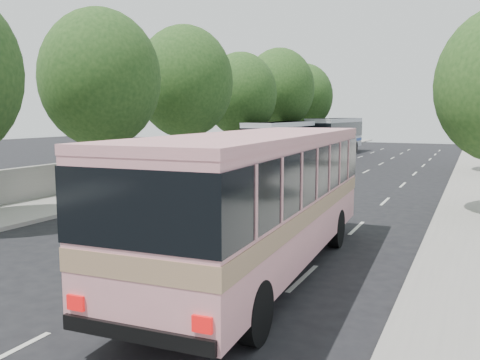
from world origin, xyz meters
The scene contains 14 objects.
ground centered at (0.00, 0.00, 0.00)m, with size 120.00×120.00×0.00m, color black.
sidewalk_left centered at (-8.50, 20.00, 0.07)m, with size 4.00×90.00×0.15m, color #9E998E.
low_wall centered at (-10.30, 20.00, 0.90)m, with size 0.30×90.00×1.50m, color #9E998E.
tree_left_b centered at (-8.42, 5.94, 5.82)m, with size 5.70×5.70×8.88m.
tree_left_c centered at (-8.62, 13.94, 6.12)m, with size 6.00×6.00×9.35m.
tree_left_d centered at (-8.52, 21.94, 5.63)m, with size 5.52×5.52×8.60m.
tree_left_e centered at (-8.42, 29.94, 6.43)m, with size 6.30×6.30×9.82m.
tree_left_f centered at (-8.62, 37.94, 6.00)m, with size 5.88×5.88×9.16m.
pink_bus centered at (3.14, -2.10, 2.16)m, with size 3.33×11.02×3.47m.
pink_taxi centered at (-2.00, 10.21, 0.76)m, with size 1.79×4.45×1.51m, color #F61574.
white_pickup centered at (-2.00, 10.32, 0.75)m, with size 2.09×5.14×1.49m, color white.
tour_coach_front centered at (-6.30, 24.77, 2.01)m, with size 2.65×11.18×3.33m.
tour_coach_rear centered at (-5.03, 36.87, 2.13)m, with size 2.89×11.90×3.54m.
taxi_roof_sign centered at (-2.00, 10.21, 1.60)m, with size 0.55×0.18×0.18m, color silver.
Camera 1 is at (7.82, -13.35, 3.92)m, focal length 38.00 mm.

